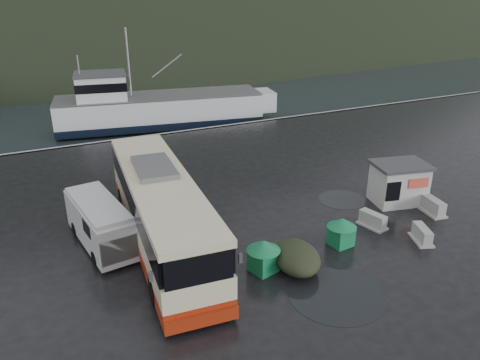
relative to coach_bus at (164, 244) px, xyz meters
name	(u,v)px	position (x,y,z in m)	size (l,w,h in m)	color
ground	(261,246)	(4.27, -2.24, 0.00)	(160.00, 160.00, 0.00)	black
harbor_water	(51,36)	(4.27, 107.76, 0.00)	(300.00, 180.00, 0.02)	black
quay_edge	(151,135)	(4.27, 17.76, 0.00)	(160.00, 0.60, 1.50)	#999993
headland	(46,9)	(14.27, 247.76, 0.00)	(780.00, 540.00, 570.00)	black
coach_bus	(164,244)	(0.00, 0.00, 0.00)	(3.33, 13.51, 3.83)	beige
white_van	(103,244)	(-2.73, 1.27, 0.00)	(1.93, 5.60, 2.34)	silver
waste_bin_left	(263,270)	(3.35, -4.16, 0.00)	(1.10, 1.10, 1.53)	#147341
waste_bin_right	(340,245)	(7.85, -3.81, 0.00)	(1.04, 1.04, 1.45)	#147341
dome_tent	(296,268)	(4.79, -4.64, 0.00)	(2.05, 2.87, 1.13)	#252B1A
ticket_kiosk	(396,202)	(13.81, -1.22, 0.00)	(3.09, 2.34, 2.41)	#B9BAB5
jersey_barrier_a	(421,241)	(11.72, -5.26, 0.00)	(0.76, 1.53, 0.76)	#999993
jersey_barrier_b	(432,213)	(14.60, -3.19, 0.00)	(0.85, 1.71, 0.85)	#999993
jersey_barrier_c	(372,226)	(10.51, -3.00, 0.00)	(0.78, 1.57, 0.78)	#999993
fishing_trawler	(161,112)	(7.26, 24.95, 0.00)	(23.53, 5.18, 9.41)	silver
puddles	(330,270)	(6.05, -5.46, 0.01)	(14.16, 13.29, 0.01)	black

